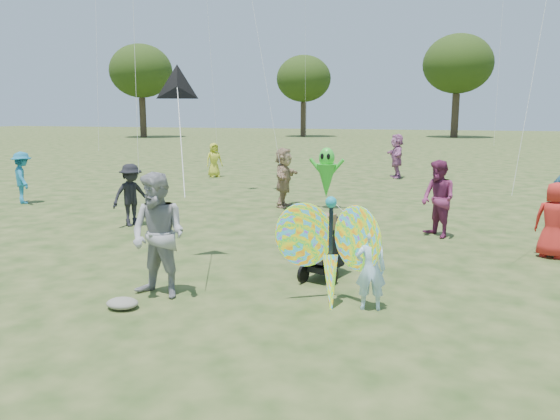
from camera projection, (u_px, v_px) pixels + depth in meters
The scene contains 16 objects.
ground at pixel (261, 303), 7.86m from camera, with size 160.00×160.00×0.00m, color #51592B.
child_girl at pixel (371, 269), 7.52m from camera, with size 0.42×0.28×1.16m, color #B4DFFF.
adult_man at pixel (158, 236), 8.00m from camera, with size 0.91×0.71×1.86m, color #96959A.
grey_bag at pixel (122, 303), 7.65m from camera, with size 0.46×0.38×0.15m, color gray.
crowd_a at pixel (554, 220), 10.22m from camera, with size 0.70×0.46×1.44m, color red.
crowd_b at pixel (131, 195), 13.09m from camera, with size 0.97×0.56×1.50m, color black.
crowd_d at pixel (284, 177), 15.70m from camera, with size 1.59×0.51×1.72m, color tan.
crowd_e at pixel (438, 199), 11.89m from camera, with size 0.82×0.64×1.70m, color #762752.
crowd_g at pixel (214, 160), 22.95m from camera, with size 0.70×0.46×1.44m, color gold.
crowd_i at pixel (23, 178), 16.31m from camera, with size 1.00×0.58×1.55m, color teal.
crowd_j at pixel (397, 156), 22.70m from camera, with size 1.69×0.54×1.83m, color #B0649D.
jogging_stroller at pixel (324, 241), 8.99m from camera, with size 0.69×1.12×1.09m.
butterfly_kite at pixel (331, 251), 7.67m from camera, with size 1.74×0.75×1.76m.
delta_kite_rig at pixel (177, 88), 9.44m from camera, with size 1.44×2.01×2.06m.
alien_kite at pixel (326, 175), 15.38m from camera, with size 1.12×0.69×1.74m.
tree_line at pixel (477, 64), 47.60m from camera, with size 91.78×33.60×10.79m.
Camera 1 is at (2.59, -7.04, 2.72)m, focal length 35.00 mm.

